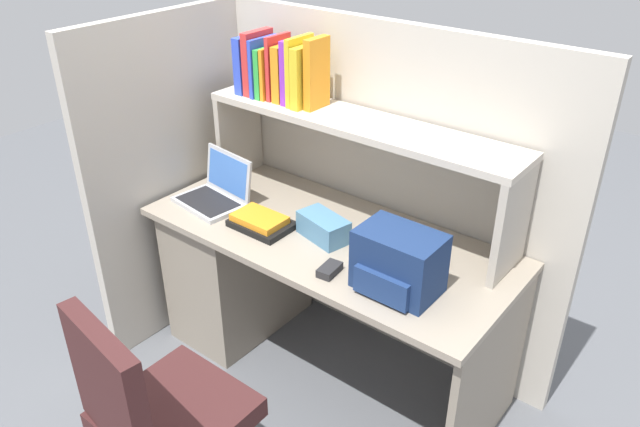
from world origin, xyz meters
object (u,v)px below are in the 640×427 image
object	(u,v)px
laptop	(217,192)
paper_cup	(363,245)
computer_mouse	(330,270)
backpack	(398,263)
tissue_box	(323,227)

from	to	relation	value
laptop	paper_cup	distance (m)	0.79
paper_cup	computer_mouse	bearing A→B (deg)	-100.07
paper_cup	backpack	bearing A→B (deg)	-24.88
computer_mouse	paper_cup	size ratio (longest dim) A/B	0.98
laptop	tissue_box	world-z (taller)	laptop
laptop	computer_mouse	world-z (taller)	laptop
laptop	backpack	size ratio (longest dim) A/B	1.13
laptop	tissue_box	distance (m)	0.58
laptop	backpack	xyz separation A→B (m)	(1.01, -0.07, 0.06)
backpack	tissue_box	xyz separation A→B (m)	(-0.43, 0.12, -0.06)
computer_mouse	tissue_box	distance (m)	0.26
laptop	computer_mouse	distance (m)	0.77
backpack	tissue_box	world-z (taller)	backpack
backpack	paper_cup	distance (m)	0.25
laptop	computer_mouse	bearing A→B (deg)	-10.31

